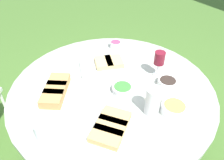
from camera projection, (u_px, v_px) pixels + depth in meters
name	position (u px, v px, depth m)	size (l,w,h in m)	color
ground_plane	(112.00, 147.00, 2.01)	(40.00, 40.00, 0.00)	#446B2B
dining_table	(112.00, 95.00, 1.60)	(1.43, 1.43, 0.74)	#4C4C51
water_pitcher	(153.00, 101.00, 1.30)	(0.10, 0.09, 0.19)	silver
wine_glass	(159.00, 59.00, 1.56)	(0.08, 0.08, 0.20)	silver
platter_bread_main	(106.00, 64.00, 1.72)	(0.34, 0.42, 0.06)	white
platter_charcuterie	(111.00, 128.00, 1.23)	(0.41, 0.41, 0.06)	white
platter_sandwich_side	(56.00, 92.00, 1.45)	(0.43, 0.38, 0.08)	white
bowl_fries	(174.00, 108.00, 1.33)	(0.16, 0.16, 0.06)	white
bowl_salad	(122.00, 88.00, 1.49)	(0.14, 0.14, 0.04)	silver
bowl_olives	(168.00, 82.00, 1.54)	(0.14, 0.14, 0.05)	white
bowl_dip_red	(116.00, 44.00, 1.95)	(0.10, 0.10, 0.05)	white
cup_water_near	(41.00, 132.00, 1.17)	(0.06, 0.06, 0.11)	silver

